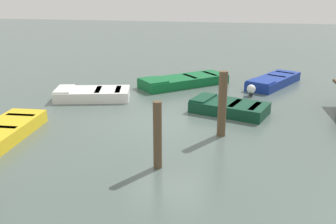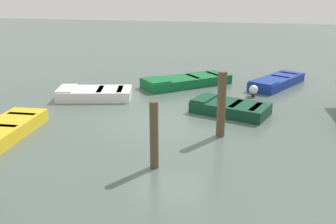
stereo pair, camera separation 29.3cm
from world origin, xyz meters
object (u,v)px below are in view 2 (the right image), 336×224
(rowboat_green, at_px, (186,81))
(mooring_piling_far_left, at_px, (221,105))
(rowboat_white, at_px, (94,93))
(rowboat_dark_green, at_px, (230,107))
(mooring_piling_center, at_px, (154,135))
(marker_buoy, at_px, (254,90))
(rowboat_blue, at_px, (277,81))

(rowboat_green, bearing_deg, mooring_piling_far_left, 68.11)
(rowboat_white, height_order, mooring_piling_far_left, mooring_piling_far_left)
(rowboat_dark_green, bearing_deg, rowboat_white, 10.18)
(rowboat_white, relative_size, mooring_piling_far_left, 1.60)
(rowboat_dark_green, relative_size, rowboat_green, 0.73)
(mooring_piling_center, distance_m, marker_buoy, 7.55)
(rowboat_white, distance_m, rowboat_blue, 8.17)
(rowboat_green, relative_size, marker_buoy, 8.30)
(rowboat_dark_green, bearing_deg, mooring_piling_far_left, 104.58)
(rowboat_dark_green, distance_m, marker_buoy, 2.57)
(rowboat_green, height_order, mooring_piling_center, mooring_piling_center)
(rowboat_white, bearing_deg, rowboat_blue, -166.52)
(mooring_piling_center, xyz_separation_m, mooring_piling_far_left, (-2.49, 1.37, 0.13))
(rowboat_green, bearing_deg, rowboat_blue, 149.83)
(rowboat_blue, height_order, rowboat_dark_green, same)
(rowboat_dark_green, distance_m, mooring_piling_center, 5.00)
(rowboat_dark_green, xyz_separation_m, marker_buoy, (-2.45, 0.77, 0.07))
(rowboat_dark_green, height_order, mooring_piling_center, mooring_piling_center)
(rowboat_white, height_order, rowboat_green, same)
(rowboat_white, height_order, mooring_piling_center, mooring_piling_center)
(rowboat_blue, relative_size, marker_buoy, 7.60)
(rowboat_blue, bearing_deg, rowboat_green, -51.01)
(mooring_piling_center, relative_size, marker_buoy, 3.54)
(rowboat_blue, xyz_separation_m, marker_buoy, (2.05, -1.00, 0.07))
(rowboat_white, bearing_deg, rowboat_dark_green, 158.56)
(rowboat_green, xyz_separation_m, marker_buoy, (1.21, 3.03, 0.07))
(mooring_piling_center, xyz_separation_m, marker_buoy, (-7.19, 2.24, -0.56))
(rowboat_blue, height_order, marker_buoy, marker_buoy)
(rowboat_white, relative_size, rowboat_dark_green, 1.09)
(rowboat_white, distance_m, mooring_piling_center, 6.75)
(marker_buoy, bearing_deg, mooring_piling_far_left, -10.57)
(rowboat_blue, xyz_separation_m, mooring_piling_center, (9.24, -3.25, 0.63))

